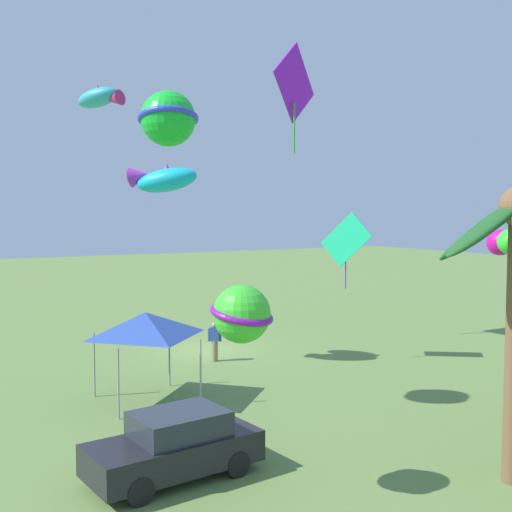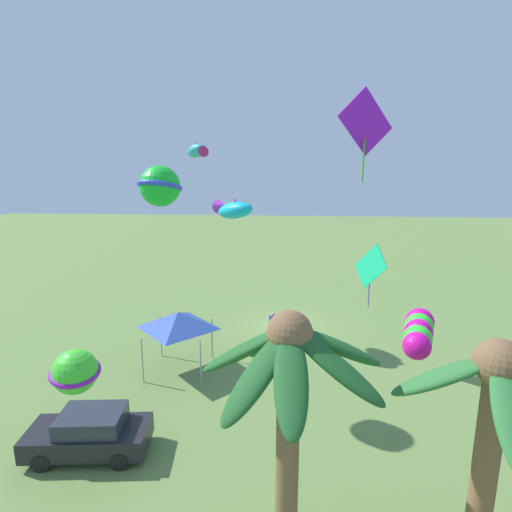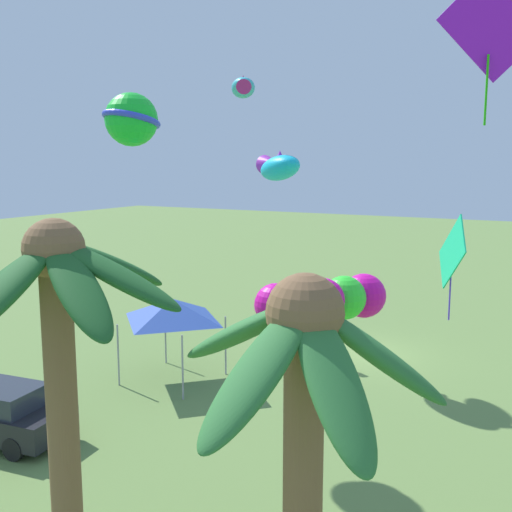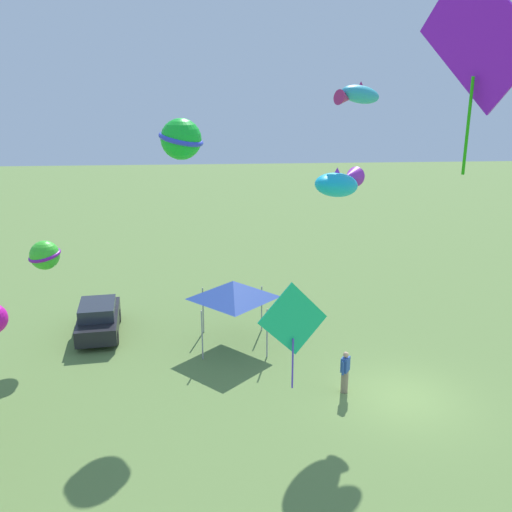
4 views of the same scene
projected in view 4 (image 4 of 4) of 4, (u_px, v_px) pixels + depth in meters
name	position (u px, v px, depth m)	size (l,w,h in m)	color
ground_plane	(404.00, 398.00, 20.15)	(120.00, 120.00, 0.00)	olive
parked_car_0	(99.00, 318.00, 25.00)	(4.07, 2.13, 1.51)	black
spectator_0	(345.00, 372.00, 20.28)	(0.47, 0.40, 1.59)	gray
festival_tent	(233.00, 290.00, 23.56)	(2.86, 2.86, 2.85)	#9E9EA3
kite_diamond_0	(294.00, 321.00, 14.56)	(1.09, 1.95, 3.06)	#19CC85
kite_fish_1	(358.00, 95.00, 21.58)	(1.75, 2.19, 0.95)	#2EA9BE
kite_diamond_2	(477.00, 40.00, 12.75)	(3.12, 1.59, 4.80)	#9117D5
kite_ball_3	(45.00, 255.00, 23.20)	(1.81, 1.81, 1.20)	green
kite_ball_4	(181.00, 139.00, 21.55)	(2.19, 2.19, 1.56)	green
kite_fish_5	(339.00, 183.00, 20.44)	(2.71, 2.53, 1.25)	#14B8DF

